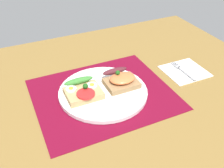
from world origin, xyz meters
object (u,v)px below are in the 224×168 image
Objects in this scene: plate at (103,92)px; sandwich_salmon at (121,79)px; sandwich_egg_tomato at (83,91)px; fork at (183,70)px; napkin at (185,71)px.

sandwich_salmon is (6.33, 0.83, 2.38)cm from plate.
sandwich_salmon is (12.53, 0.54, 0.36)cm from sandwich_egg_tomato.
plate reaches higher than fork.
sandwich_salmon is 0.71× the size of napkin.
plate is 1.94× the size of napkin.
sandwich_salmon reaches higher than plate.
plate is 2.61× the size of sandwich_egg_tomato.
plate reaches higher than napkin.
napkin is at bearing -0.69° from plate.
sandwich_egg_tomato is 0.82× the size of fork.
fork is (29.90, 0.09, -0.14)cm from plate.
sandwich_salmon reaches higher than sandwich_egg_tomato.
plate is at bearing -2.64° from sandwich_egg_tomato.
sandwich_egg_tomato is 0.74× the size of napkin.
napkin is (37.04, -0.66, -2.62)cm from sandwich_egg_tomato.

